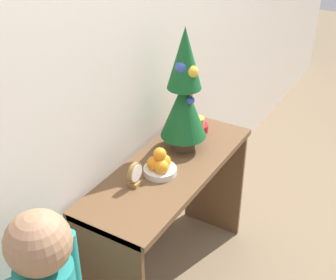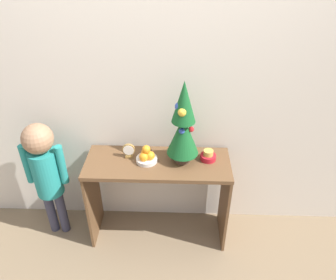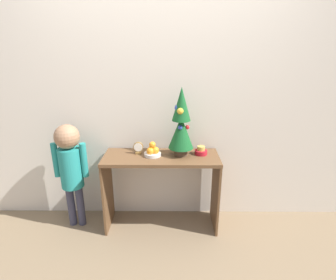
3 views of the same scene
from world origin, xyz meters
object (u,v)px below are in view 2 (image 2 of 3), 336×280
(child_figure, at_px, (45,167))
(fruit_bowl, at_px, (146,156))
(mini_tree, at_px, (183,125))
(singing_bowl, at_px, (208,156))
(desk_clock, at_px, (129,151))

(child_figure, bearing_deg, fruit_bowl, 0.67)
(mini_tree, bearing_deg, child_figure, -178.31)
(fruit_bowl, height_order, singing_bowl, fruit_bowl)
(mini_tree, bearing_deg, singing_bowl, 5.09)
(desk_clock, distance_m, child_figure, 0.64)
(mini_tree, relative_size, child_figure, 0.60)
(desk_clock, bearing_deg, fruit_bowl, -18.99)
(singing_bowl, height_order, desk_clock, desk_clock)
(fruit_bowl, distance_m, child_figure, 0.77)
(mini_tree, xyz_separation_m, fruit_bowl, (-0.26, -0.02, -0.25))
(mini_tree, xyz_separation_m, singing_bowl, (0.19, 0.02, -0.27))
(mini_tree, relative_size, singing_bowl, 5.40)
(mini_tree, distance_m, singing_bowl, 0.33)
(mini_tree, bearing_deg, desk_clock, 176.36)
(fruit_bowl, relative_size, child_figure, 0.15)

